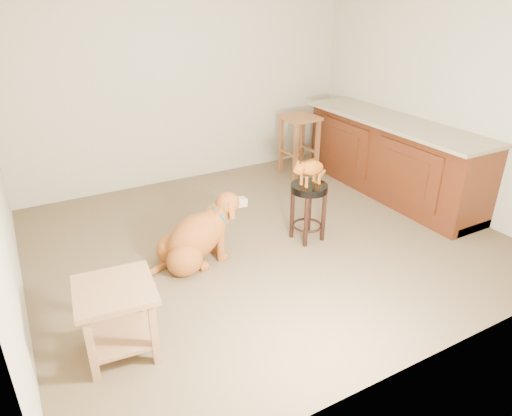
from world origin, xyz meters
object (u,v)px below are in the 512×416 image
golden_retriever (196,239)px  wood_stool (299,144)px  padded_stool (309,201)px  tabby_kitten (309,169)px  side_table (117,310)px

golden_retriever → wood_stool: bearing=30.9°
padded_stool → tabby_kitten: tabby_kitten is taller
wood_stool → padded_stool: bearing=-120.8°
padded_stool → golden_retriever: 1.18m
tabby_kitten → golden_retriever: bearing=169.7°
wood_stool → golden_retriever: wood_stool is taller
padded_stool → side_table: padded_stool is taller
wood_stool → golden_retriever: size_ratio=0.76×
side_table → tabby_kitten: 2.21m
padded_stool → golden_retriever: golden_retriever is taller
padded_stool → side_table: 2.19m
tabby_kitten → wood_stool: bearing=54.4°
padded_stool → tabby_kitten: size_ratio=1.27×
side_table → golden_retriever: (0.90, 0.84, -0.10)m
side_table → golden_retriever: size_ratio=0.53×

